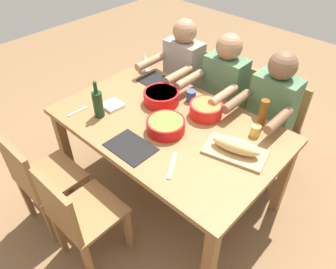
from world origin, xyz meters
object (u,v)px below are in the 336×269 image
(chair_near_left, at_px, (39,178))
(serving_bowl_salad, at_px, (166,125))
(bread_loaf, at_px, (236,146))
(diner_far_left, at_px, (180,74))
(wine_glass, at_px, (144,59))
(dining_table, at_px, (168,131))
(napkin_stack, at_px, (113,105))
(chair_near_center, at_px, (77,215))
(cup_far_center, at_px, (191,96))
(diner_far_right, at_px, (269,113))
(serving_bowl_fruit, at_px, (206,109))
(diner_far_center, at_px, (221,92))
(chair_far_left, at_px, (192,86))
(cup_far_right, at_px, (255,130))
(chair_far_center, at_px, (230,104))
(chair_far_right, at_px, (275,124))
(serving_bowl_pasta, at_px, (161,96))
(beer_bottle, at_px, (263,114))
(cutting_board, at_px, (235,152))
(wine_bottle, at_px, (98,104))

(chair_near_left, distance_m, serving_bowl_salad, 0.97)
(chair_near_left, xyz_separation_m, bread_loaf, (1.00, 0.91, 0.32))
(bread_loaf, bearing_deg, chair_near_left, -137.64)
(diner_far_left, xyz_separation_m, wine_glass, (-0.23, -0.23, 0.16))
(dining_table, distance_m, napkin_stack, 0.49)
(chair_near_center, height_order, cup_far_center, chair_near_center)
(diner_far_right, bearing_deg, serving_bowl_fruit, -128.03)
(dining_table, height_order, diner_far_center, diner_far_center)
(chair_near_center, relative_size, wine_glass, 5.12)
(chair_far_left, distance_m, cup_far_right, 1.16)
(dining_table, distance_m, cup_far_center, 0.37)
(dining_table, xyz_separation_m, diner_far_center, (-0.00, 0.66, 0.04))
(wine_glass, xyz_separation_m, napkin_stack, (0.23, -0.57, -0.10))
(serving_bowl_fruit, distance_m, cup_far_right, 0.40)
(chair_far_center, distance_m, chair_far_right, 0.46)
(serving_bowl_salad, bearing_deg, cup_far_center, 105.55)
(chair_far_center, relative_size, wine_glass, 5.12)
(chair_far_left, relative_size, chair_far_center, 1.00)
(dining_table, bearing_deg, chair_far_right, 61.62)
(serving_bowl_pasta, xyz_separation_m, cup_far_center, (0.15, 0.18, -0.01))
(diner_far_center, height_order, napkin_stack, diner_far_center)
(beer_bottle, distance_m, cup_far_right, 0.13)
(cup_far_right, bearing_deg, serving_bowl_pasta, -168.50)
(chair_near_center, xyz_separation_m, beer_bottle, (0.51, 1.27, 0.37))
(chair_near_left, height_order, napkin_stack, chair_near_left)
(chair_far_left, relative_size, cutting_board, 2.12)
(bread_loaf, bearing_deg, chair_far_right, 95.86)
(diner_far_center, relative_size, wine_bottle, 4.14)
(diner_far_center, distance_m, napkin_stack, 0.93)
(serving_bowl_salad, height_order, napkin_stack, serving_bowl_salad)
(diner_far_left, bearing_deg, diner_far_right, 0.00)
(serving_bowl_salad, height_order, cutting_board, serving_bowl_salad)
(cutting_board, bearing_deg, chair_near_center, -120.66)
(cutting_board, bearing_deg, cup_far_center, 155.36)
(chair_far_left, xyz_separation_m, diner_far_right, (0.92, -0.18, 0.21))
(chair_far_center, relative_size, serving_bowl_pasta, 3.02)
(beer_bottle, bearing_deg, diner_far_center, 154.87)
(dining_table, xyz_separation_m, chair_far_right, (0.46, 0.85, -0.18))
(diner_far_center, height_order, serving_bowl_salad, diner_far_center)
(diner_far_left, xyz_separation_m, cutting_board, (1.00, -0.60, 0.05))
(chair_far_left, relative_size, serving_bowl_fruit, 3.47)
(wine_bottle, bearing_deg, serving_bowl_salad, 22.91)
(beer_bottle, xyz_separation_m, cup_far_center, (-0.58, -0.09, -0.07))
(diner_far_left, relative_size, serving_bowl_pasta, 4.27)
(serving_bowl_fruit, xyz_separation_m, beer_bottle, (0.37, 0.16, 0.05))
(dining_table, bearing_deg, serving_bowl_salad, -56.56)
(cup_far_right, height_order, napkin_stack, cup_far_right)
(wine_glass, bearing_deg, cup_far_right, -5.42)
(chair_near_left, distance_m, chair_near_center, 0.46)
(chair_far_right, height_order, serving_bowl_pasta, chair_far_right)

